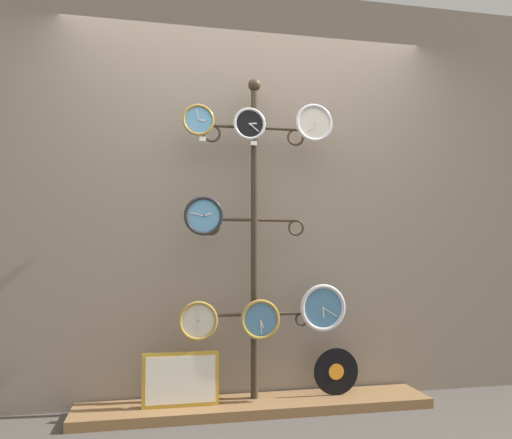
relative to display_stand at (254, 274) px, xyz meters
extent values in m
plane|color=#47423D|center=(0.00, -0.41, -0.84)|extent=(12.00, 12.00, 0.00)
cube|color=gray|center=(0.00, 0.16, 0.56)|extent=(4.40, 0.04, 2.80)
cube|color=brown|center=(0.00, -0.06, -0.81)|extent=(2.20, 0.36, 0.06)
cylinder|color=#382D1E|center=(0.00, 0.00, -0.83)|extent=(0.37, 0.37, 0.02)
cylinder|color=#382D1E|center=(0.00, 0.00, 0.19)|extent=(0.05, 0.05, 2.01)
sphere|color=#382D1E|center=(0.00, 0.00, 1.23)|extent=(0.08, 0.08, 0.08)
cylinder|color=#382D1E|center=(-0.14, 0.00, 0.95)|extent=(0.28, 0.02, 0.02)
torus|color=#382D1E|center=(-0.28, 0.00, 0.90)|extent=(0.12, 0.02, 0.12)
cylinder|color=#382D1E|center=(0.14, 0.00, 0.95)|extent=(0.28, 0.02, 0.02)
torus|color=#382D1E|center=(0.28, 0.00, 0.90)|extent=(0.12, 0.02, 0.12)
cylinder|color=#382D1E|center=(-0.14, 0.00, 0.35)|extent=(0.28, 0.02, 0.02)
torus|color=#382D1E|center=(-0.28, 0.00, 0.30)|extent=(0.11, 0.02, 0.11)
cylinder|color=#382D1E|center=(0.14, 0.00, 0.35)|extent=(0.28, 0.02, 0.02)
torus|color=#382D1E|center=(0.28, 0.00, 0.30)|extent=(0.11, 0.02, 0.11)
cylinder|color=#382D1E|center=(-0.16, 0.00, -0.26)|extent=(0.31, 0.02, 0.02)
torus|color=#382D1E|center=(-0.31, 0.00, -0.29)|extent=(0.09, 0.02, 0.09)
cylinder|color=#382D1E|center=(0.16, 0.00, -0.26)|extent=(0.31, 0.02, 0.02)
torus|color=#382D1E|center=(0.31, 0.00, -0.29)|extent=(0.09, 0.02, 0.09)
cylinder|color=#60A8DB|center=(-0.37, -0.07, 0.96)|extent=(0.18, 0.02, 0.18)
torus|color=#A58438|center=(-0.37, -0.08, 0.96)|extent=(0.20, 0.02, 0.20)
cylinder|color=#A58438|center=(-0.37, -0.08, 0.96)|extent=(0.01, 0.01, 0.01)
cube|color=silver|center=(-0.35, -0.08, 0.96)|extent=(0.04, 0.00, 0.01)
cube|color=silver|center=(-0.38, -0.08, 1.00)|extent=(0.02, 0.00, 0.07)
cylinder|color=black|center=(-0.05, -0.07, 0.95)|extent=(0.19, 0.02, 0.19)
torus|color=silver|center=(-0.05, -0.08, 0.95)|extent=(0.21, 0.02, 0.21)
cylinder|color=silver|center=(-0.05, -0.08, 0.95)|extent=(0.01, 0.01, 0.01)
cube|color=silver|center=(-0.02, -0.08, 0.96)|extent=(0.05, 0.00, 0.01)
cube|color=silver|center=(-0.02, -0.08, 0.93)|extent=(0.06, 0.00, 0.05)
cylinder|color=silver|center=(0.38, -0.08, 0.98)|extent=(0.23, 0.02, 0.23)
torus|color=silver|center=(0.38, -0.10, 0.98)|extent=(0.25, 0.02, 0.25)
cylinder|color=silver|center=(0.38, -0.10, 0.98)|extent=(0.01, 0.01, 0.01)
cube|color=silver|center=(0.36, -0.10, 0.95)|extent=(0.03, 0.00, 0.05)
cube|color=silver|center=(0.35, -0.10, 0.94)|extent=(0.06, 0.00, 0.07)
cylinder|color=#60A8DB|center=(-0.34, -0.07, 0.36)|extent=(0.22, 0.02, 0.22)
torus|color=#262628|center=(-0.34, -0.09, 0.36)|extent=(0.24, 0.02, 0.24)
cylinder|color=#262628|center=(-0.34, -0.09, 0.36)|extent=(0.01, 0.01, 0.01)
cube|color=silver|center=(-0.31, -0.09, 0.37)|extent=(0.05, 0.00, 0.03)
cube|color=silver|center=(-0.38, -0.09, 0.37)|extent=(0.09, 0.00, 0.03)
cylinder|color=silver|center=(-0.37, -0.08, -0.27)|extent=(0.22, 0.02, 0.22)
torus|color=#A58438|center=(-0.37, -0.10, -0.27)|extent=(0.24, 0.02, 0.24)
cylinder|color=#A58438|center=(-0.37, -0.10, -0.27)|extent=(0.01, 0.01, 0.01)
cube|color=silver|center=(-0.38, -0.10, -0.30)|extent=(0.03, 0.00, 0.05)
cube|color=silver|center=(-0.37, -0.10, -0.23)|extent=(0.01, 0.00, 0.09)
cylinder|color=#4C84B2|center=(0.02, -0.10, -0.27)|extent=(0.23, 0.02, 0.23)
torus|color=#A58438|center=(0.02, -0.11, -0.27)|extent=(0.25, 0.02, 0.25)
cylinder|color=#A58438|center=(0.02, -0.11, -0.27)|extent=(0.01, 0.01, 0.01)
cube|color=silver|center=(0.02, -0.11, -0.30)|extent=(0.03, 0.00, 0.05)
cube|color=silver|center=(0.02, -0.11, -0.32)|extent=(0.01, 0.00, 0.09)
cylinder|color=#4C84B2|center=(0.42, -0.10, -0.21)|extent=(0.27, 0.02, 0.27)
torus|color=silver|center=(0.42, -0.11, -0.21)|extent=(0.30, 0.03, 0.30)
cylinder|color=silver|center=(0.42, -0.11, -0.21)|extent=(0.02, 0.01, 0.02)
cube|color=silver|center=(0.42, -0.11, -0.24)|extent=(0.01, 0.00, 0.07)
cube|color=silver|center=(0.47, -0.12, -0.24)|extent=(0.09, 0.00, 0.06)
cylinder|color=black|center=(0.53, -0.05, -0.63)|extent=(0.30, 0.01, 0.30)
cylinder|color=orange|center=(0.53, -0.05, -0.63)|extent=(0.10, 0.00, 0.10)
cube|color=gold|center=(-0.47, -0.09, -0.62)|extent=(0.46, 0.02, 0.32)
cube|color=white|center=(-0.47, -0.10, -0.62)|extent=(0.41, 0.00, 0.28)
cube|color=white|center=(-0.34, -0.08, 0.85)|extent=(0.04, 0.00, 0.03)
cube|color=white|center=(-0.02, -0.08, 0.83)|extent=(0.04, 0.00, 0.03)
camera|label=1|loc=(-0.63, -3.14, 0.16)|focal=35.00mm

